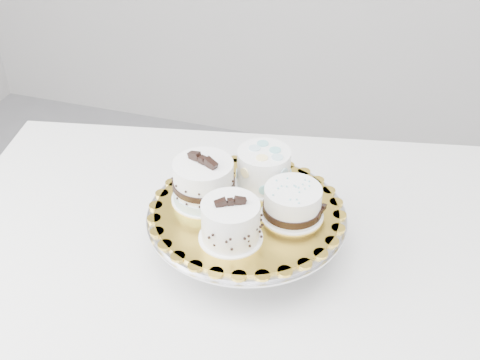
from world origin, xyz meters
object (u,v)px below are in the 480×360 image
(table, at_px, (254,273))
(cake_dots, at_px, (264,168))
(cake_board, at_px, (247,210))
(cake_ribbon, at_px, (293,203))
(cake_banded, at_px, (204,183))
(cake_stand, at_px, (247,225))
(cake_swirl, at_px, (231,222))

(table, distance_m, cake_dots, 0.22)
(cake_board, bearing_deg, cake_dots, 85.24)
(cake_board, distance_m, cake_ribbon, 0.09)
(table, height_order, cake_banded, cake_banded)
(cake_stand, relative_size, cake_ribbon, 3.02)
(cake_swirl, xyz_separation_m, cake_ribbon, (0.09, 0.09, -0.01))
(cake_stand, distance_m, cake_swirl, 0.11)
(cake_banded, bearing_deg, cake_swirl, -25.07)
(cake_ribbon, bearing_deg, cake_board, -163.67)
(cake_ribbon, bearing_deg, cake_dots, 144.92)
(cake_swirl, distance_m, cake_banded, 0.12)
(cake_dots, bearing_deg, cake_ribbon, -35.01)
(cake_stand, relative_size, cake_banded, 2.54)
(cake_stand, bearing_deg, cake_dots, 85.24)
(cake_swirl, bearing_deg, cake_dots, 58.50)
(cake_banded, xyz_separation_m, cake_dots, (0.09, 0.08, 0.00))
(table, relative_size, cake_banded, 9.71)
(table, xyz_separation_m, cake_swirl, (-0.01, -0.10, 0.21))
(table, relative_size, cake_ribbon, 11.56)
(cake_stand, height_order, cake_board, cake_board)
(cake_banded, bearing_deg, cake_ribbon, 23.35)
(table, distance_m, cake_ribbon, 0.22)
(table, relative_size, cake_swirl, 10.44)
(cake_dots, bearing_deg, cake_stand, -84.50)
(cake_ribbon, bearing_deg, table, -177.02)
(cake_board, height_order, cake_banded, cake_banded)
(cake_swirl, bearing_deg, cake_ribbon, 18.73)
(table, height_order, cake_dots, cake_dots)
(cake_board, xyz_separation_m, cake_banded, (-0.09, 0.01, 0.04))
(cake_board, relative_size, cake_banded, 2.33)
(cake_dots, distance_m, cake_ribbon, 0.11)
(cake_banded, relative_size, cake_ribbon, 1.19)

